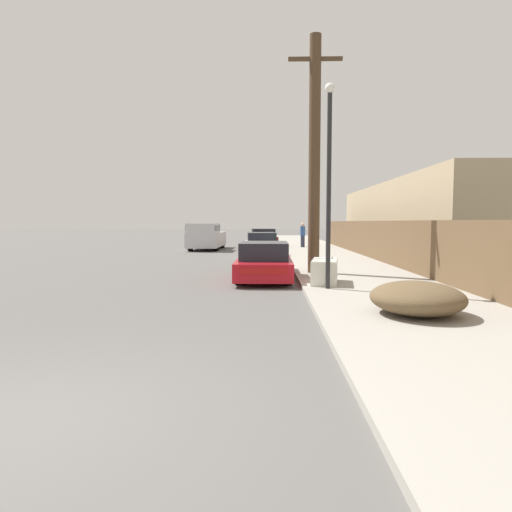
{
  "coord_description": "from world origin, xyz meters",
  "views": [
    {
      "loc": [
        2.28,
        -3.98,
        1.86
      ],
      "look_at": [
        1.89,
        10.43,
        0.78
      ],
      "focal_mm": 32.0,
      "sensor_mm": 36.0,
      "label": 1
    }
  ],
  "objects_px": {
    "pedestrian": "(303,235)",
    "brush_pile": "(417,298)",
    "pickup_truck": "(206,236)",
    "street_lamp": "(329,172)",
    "discarded_fridge": "(325,271)",
    "utility_pole": "(314,154)",
    "parked_sports_car_red": "(264,262)",
    "car_parked_mid": "(261,245)",
    "car_parked_far": "(263,239)"
  },
  "relations": [
    {
      "from": "street_lamp",
      "to": "brush_pile",
      "type": "xyz_separation_m",
      "value": [
        1.24,
        -3.32,
        -2.7
      ]
    },
    {
      "from": "car_parked_far",
      "to": "utility_pole",
      "type": "bearing_deg",
      "value": -87.38
    },
    {
      "from": "discarded_fridge",
      "to": "parked_sports_car_red",
      "type": "distance_m",
      "value": 2.43
    },
    {
      "from": "pickup_truck",
      "to": "pedestrian",
      "type": "bearing_deg",
      "value": -168.31
    },
    {
      "from": "parked_sports_car_red",
      "to": "utility_pole",
      "type": "height_order",
      "value": "utility_pole"
    },
    {
      "from": "parked_sports_car_red",
      "to": "brush_pile",
      "type": "height_order",
      "value": "parked_sports_car_red"
    },
    {
      "from": "discarded_fridge",
      "to": "street_lamp",
      "type": "height_order",
      "value": "street_lamp"
    },
    {
      "from": "utility_pole",
      "to": "street_lamp",
      "type": "xyz_separation_m",
      "value": [
        0.0,
        -3.76,
        -1.02
      ]
    },
    {
      "from": "car_parked_mid",
      "to": "street_lamp",
      "type": "distance_m",
      "value": 13.12
    },
    {
      "from": "pickup_truck",
      "to": "pedestrian",
      "type": "relative_size",
      "value": 3.38
    },
    {
      "from": "car_parked_far",
      "to": "brush_pile",
      "type": "bearing_deg",
      "value": -86.37
    },
    {
      "from": "discarded_fridge",
      "to": "street_lamp",
      "type": "relative_size",
      "value": 0.33
    },
    {
      "from": "parked_sports_car_red",
      "to": "pickup_truck",
      "type": "bearing_deg",
      "value": 104.75
    },
    {
      "from": "utility_pole",
      "to": "car_parked_far",
      "type": "bearing_deg",
      "value": 96.53
    },
    {
      "from": "pickup_truck",
      "to": "car_parked_mid",
      "type": "bearing_deg",
      "value": 124.94
    },
    {
      "from": "brush_pile",
      "to": "pickup_truck",
      "type": "bearing_deg",
      "value": 107.72
    },
    {
      "from": "car_parked_far",
      "to": "brush_pile",
      "type": "xyz_separation_m",
      "value": [
        3.18,
        -24.04,
        -0.21
      ]
    },
    {
      "from": "utility_pole",
      "to": "pickup_truck",
      "type": "bearing_deg",
      "value": 111.28
    },
    {
      "from": "car_parked_far",
      "to": "street_lamp",
      "type": "xyz_separation_m",
      "value": [
        1.94,
        -20.72,
        2.48
      ]
    },
    {
      "from": "street_lamp",
      "to": "pedestrian",
      "type": "relative_size",
      "value": 3.14
    },
    {
      "from": "discarded_fridge",
      "to": "pedestrian",
      "type": "distance_m",
      "value": 18.49
    },
    {
      "from": "brush_pile",
      "to": "pedestrian",
      "type": "bearing_deg",
      "value": 91.06
    },
    {
      "from": "pickup_truck",
      "to": "parked_sports_car_red",
      "type": "bearing_deg",
      "value": 105.7
    },
    {
      "from": "parked_sports_car_red",
      "to": "brush_pile",
      "type": "bearing_deg",
      "value": -64.03
    },
    {
      "from": "car_parked_mid",
      "to": "car_parked_far",
      "type": "height_order",
      "value": "car_parked_far"
    },
    {
      "from": "street_lamp",
      "to": "parked_sports_car_red",
      "type": "bearing_deg",
      "value": 121.26
    },
    {
      "from": "pickup_truck",
      "to": "street_lamp",
      "type": "distance_m",
      "value": 19.35
    },
    {
      "from": "discarded_fridge",
      "to": "utility_pole",
      "type": "distance_m",
      "value": 4.56
    },
    {
      "from": "pickup_truck",
      "to": "brush_pile",
      "type": "relative_size",
      "value": 2.95
    },
    {
      "from": "discarded_fridge",
      "to": "parked_sports_car_red",
      "type": "xyz_separation_m",
      "value": [
        -1.74,
        1.69,
        0.1
      ]
    },
    {
      "from": "discarded_fridge",
      "to": "pickup_truck",
      "type": "height_order",
      "value": "pickup_truck"
    },
    {
      "from": "parked_sports_car_red",
      "to": "pedestrian",
      "type": "bearing_deg",
      "value": 81.86
    },
    {
      "from": "car_parked_mid",
      "to": "street_lamp",
      "type": "relative_size",
      "value": 0.84
    },
    {
      "from": "pedestrian",
      "to": "parked_sports_car_red",
      "type": "bearing_deg",
      "value": -98.48
    },
    {
      "from": "car_parked_mid",
      "to": "discarded_fridge",
      "type": "bearing_deg",
      "value": -83.89
    },
    {
      "from": "car_parked_far",
      "to": "pickup_truck",
      "type": "xyz_separation_m",
      "value": [
        -3.74,
        -2.37,
        0.24
      ]
    },
    {
      "from": "street_lamp",
      "to": "brush_pile",
      "type": "bearing_deg",
      "value": -69.52
    },
    {
      "from": "pedestrian",
      "to": "brush_pile",
      "type": "bearing_deg",
      "value": -88.94
    },
    {
      "from": "pickup_truck",
      "to": "utility_pole",
      "type": "height_order",
      "value": "utility_pole"
    },
    {
      "from": "brush_pile",
      "to": "pedestrian",
      "type": "xyz_separation_m",
      "value": [
        -0.42,
        22.87,
        0.54
      ]
    },
    {
      "from": "car_parked_mid",
      "to": "street_lamp",
      "type": "xyz_separation_m",
      "value": [
        1.94,
        -12.72,
        2.52
      ]
    },
    {
      "from": "car_parked_mid",
      "to": "pickup_truck",
      "type": "relative_size",
      "value": 0.78
    },
    {
      "from": "car_parked_mid",
      "to": "utility_pole",
      "type": "relative_size",
      "value": 0.56
    },
    {
      "from": "parked_sports_car_red",
      "to": "car_parked_far",
      "type": "xyz_separation_m",
      "value": [
        -0.26,
        17.95,
        0.09
      ]
    },
    {
      "from": "brush_pile",
      "to": "utility_pole",
      "type": "bearing_deg",
      "value": 99.94
    },
    {
      "from": "parked_sports_car_red",
      "to": "street_lamp",
      "type": "xyz_separation_m",
      "value": [
        1.68,
        -2.77,
        2.57
      ]
    },
    {
      "from": "parked_sports_car_red",
      "to": "street_lamp",
      "type": "height_order",
      "value": "street_lamp"
    },
    {
      "from": "discarded_fridge",
      "to": "utility_pole",
      "type": "xyz_separation_m",
      "value": [
        -0.05,
        2.68,
        3.69
      ]
    },
    {
      "from": "car_parked_mid",
      "to": "street_lamp",
      "type": "height_order",
      "value": "street_lamp"
    },
    {
      "from": "utility_pole",
      "to": "brush_pile",
      "type": "height_order",
      "value": "utility_pole"
    }
  ]
}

